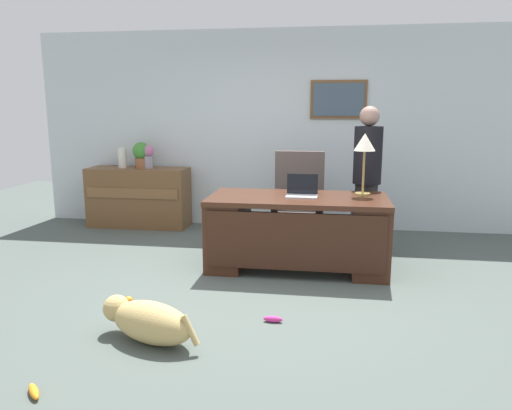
# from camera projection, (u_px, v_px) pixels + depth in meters

# --- Properties ---
(ground_plane) EXTENTS (12.00, 12.00, 0.00)m
(ground_plane) POSITION_uv_depth(u_px,v_px,m) (256.00, 291.00, 4.53)
(ground_plane) COLOR #4C5651
(back_wall) EXTENTS (7.00, 0.16, 2.70)m
(back_wall) POSITION_uv_depth(u_px,v_px,m) (285.00, 130.00, 6.78)
(back_wall) COLOR silver
(back_wall) RESTS_ON ground_plane
(desk) EXTENTS (1.84, 0.88, 0.76)m
(desk) POSITION_uv_depth(u_px,v_px,m) (297.00, 230.00, 5.09)
(desk) COLOR #422316
(desk) RESTS_ON ground_plane
(credenza) EXTENTS (1.40, 0.50, 0.83)m
(credenza) POSITION_uv_depth(u_px,v_px,m) (139.00, 197.00, 6.92)
(credenza) COLOR brown
(credenza) RESTS_ON ground_plane
(armchair) EXTENTS (0.60, 0.59, 1.14)m
(armchair) POSITION_uv_depth(u_px,v_px,m) (298.00, 205.00, 5.95)
(armchair) COLOR #564C47
(armchair) RESTS_ON ground_plane
(person_standing) EXTENTS (0.32, 0.32, 1.68)m
(person_standing) POSITION_uv_depth(u_px,v_px,m) (367.00, 178.00, 5.62)
(person_standing) COLOR #262323
(person_standing) RESTS_ON ground_plane
(dog_lying) EXTENTS (0.82, 0.52, 0.30)m
(dog_lying) POSITION_uv_depth(u_px,v_px,m) (148.00, 321.00, 3.54)
(dog_lying) COLOR tan
(dog_lying) RESTS_ON ground_plane
(laptop) EXTENTS (0.32, 0.22, 0.22)m
(laptop) POSITION_uv_depth(u_px,v_px,m) (302.00, 191.00, 5.06)
(laptop) COLOR #B2B5BA
(laptop) RESTS_ON desk
(desk_lamp) EXTENTS (0.22, 0.22, 0.64)m
(desk_lamp) POSITION_uv_depth(u_px,v_px,m) (365.00, 146.00, 5.03)
(desk_lamp) COLOR #9E8447
(desk_lamp) RESTS_ON desk
(vase_with_flowers) EXTENTS (0.17, 0.17, 0.32)m
(vase_with_flowers) POSITION_uv_depth(u_px,v_px,m) (148.00, 155.00, 6.78)
(vase_with_flowers) COLOR #958F9F
(vase_with_flowers) RESTS_ON credenza
(vase_empty) EXTENTS (0.12, 0.12, 0.28)m
(vase_empty) POSITION_uv_depth(u_px,v_px,m) (122.00, 158.00, 6.85)
(vase_empty) COLOR silver
(vase_empty) RESTS_ON credenza
(potted_plant) EXTENTS (0.24, 0.24, 0.36)m
(potted_plant) POSITION_uv_depth(u_px,v_px,m) (141.00, 154.00, 6.79)
(potted_plant) COLOR brown
(potted_plant) RESTS_ON credenza
(dog_toy_ball) EXTENTS (0.07, 0.07, 0.07)m
(dog_toy_ball) POSITION_uv_depth(u_px,v_px,m) (129.00, 300.00, 4.21)
(dog_toy_ball) COLOR orange
(dog_toy_ball) RESTS_ON ground_plane
(dog_toy_bone) EXTENTS (0.16, 0.17, 0.05)m
(dog_toy_bone) POSITION_uv_depth(u_px,v_px,m) (34.00, 391.00, 2.89)
(dog_toy_bone) COLOR orange
(dog_toy_bone) RESTS_ON ground_plane
(dog_toy_plush) EXTENTS (0.15, 0.05, 0.05)m
(dog_toy_plush) POSITION_uv_depth(u_px,v_px,m) (273.00, 319.00, 3.87)
(dog_toy_plush) COLOR #D8338C
(dog_toy_plush) RESTS_ON ground_plane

